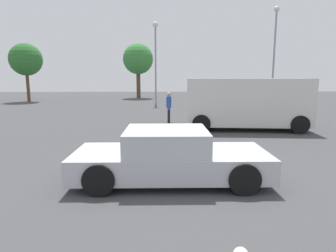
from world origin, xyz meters
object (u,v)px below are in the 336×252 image
sedan_foreground (170,157)px  pedestrian (169,105)px  light_post_mid (156,50)px  van_white (246,102)px  light_post_near (275,41)px

sedan_foreground → pedestrian: 8.35m
light_post_mid → van_white: bearing=-70.8°
light_post_mid → light_post_near: bearing=-11.1°
van_white → light_post_near: (5.08, 10.00, 3.82)m
light_post_mid → pedestrian: bearing=-85.5°
sedan_foreground → light_post_near: size_ratio=0.56×
van_white → light_post_mid: (-4.12, 11.81, 3.34)m
sedan_foreground → pedestrian: (0.26, 8.34, 0.37)m
light_post_near → sedan_foreground: bearing=-118.0°
sedan_foreground → light_post_mid: (-0.51, 18.18, 4.00)m
sedan_foreground → light_post_mid: size_ratio=0.63×
van_white → light_post_near: 11.85m
sedan_foreground → light_post_mid: 18.62m
sedan_foreground → light_post_mid: bearing=92.4°
van_white → pedestrian: size_ratio=3.46×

